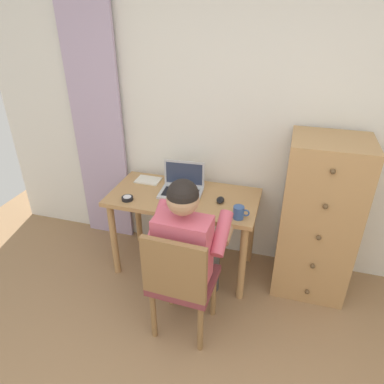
{
  "coord_description": "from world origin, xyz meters",
  "views": [
    {
      "loc": [
        0.27,
        -0.52,
        2.11
      ],
      "look_at": [
        -0.39,
        1.73,
        0.83
      ],
      "focal_mm": 32.79,
      "sensor_mm": 36.0,
      "label": 1
    }
  ],
  "objects_px": {
    "notebook_pad": "(148,180)",
    "coffee_mug": "(239,212)",
    "desk": "(184,207)",
    "dresser": "(318,219)",
    "chair": "(180,280)",
    "computer_mouse": "(220,200)",
    "laptop": "(182,186)",
    "desk_clock": "(127,198)",
    "person_seated": "(189,242)"
  },
  "relations": [
    {
      "from": "desk",
      "to": "computer_mouse",
      "type": "relative_size",
      "value": 12.0
    },
    {
      "from": "person_seated",
      "to": "laptop",
      "type": "xyz_separation_m",
      "value": [
        -0.23,
        0.57,
        0.1
      ]
    },
    {
      "from": "dresser",
      "to": "chair",
      "type": "xyz_separation_m",
      "value": [
        -0.86,
        -0.77,
        -0.15
      ]
    },
    {
      "from": "computer_mouse",
      "to": "coffee_mug",
      "type": "height_order",
      "value": "coffee_mug"
    },
    {
      "from": "coffee_mug",
      "to": "desk",
      "type": "bearing_deg",
      "value": 156.79
    },
    {
      "from": "desk",
      "to": "coffee_mug",
      "type": "relative_size",
      "value": 10.0
    },
    {
      "from": "chair",
      "to": "person_seated",
      "type": "height_order",
      "value": "person_seated"
    },
    {
      "from": "person_seated",
      "to": "coffee_mug",
      "type": "distance_m",
      "value": 0.43
    },
    {
      "from": "desk",
      "to": "coffee_mug",
      "type": "distance_m",
      "value": 0.55
    },
    {
      "from": "computer_mouse",
      "to": "person_seated",
      "type": "bearing_deg",
      "value": -107.09
    },
    {
      "from": "dresser",
      "to": "person_seated",
      "type": "relative_size",
      "value": 1.08
    },
    {
      "from": "computer_mouse",
      "to": "desk_clock",
      "type": "relative_size",
      "value": 1.11
    },
    {
      "from": "dresser",
      "to": "coffee_mug",
      "type": "distance_m",
      "value": 0.65
    },
    {
      "from": "computer_mouse",
      "to": "coffee_mug",
      "type": "distance_m",
      "value": 0.26
    },
    {
      "from": "laptop",
      "to": "computer_mouse",
      "type": "xyz_separation_m",
      "value": [
        0.34,
        -0.07,
        -0.04
      ]
    },
    {
      "from": "chair",
      "to": "person_seated",
      "type": "xyz_separation_m",
      "value": [
        0.01,
        0.18,
        0.18
      ]
    },
    {
      "from": "chair",
      "to": "desk_clock",
      "type": "distance_m",
      "value": 0.82
    },
    {
      "from": "desk_clock",
      "to": "notebook_pad",
      "type": "relative_size",
      "value": 0.43
    },
    {
      "from": "laptop",
      "to": "notebook_pad",
      "type": "height_order",
      "value": "laptop"
    },
    {
      "from": "desk_clock",
      "to": "notebook_pad",
      "type": "bearing_deg",
      "value": 85.6
    },
    {
      "from": "computer_mouse",
      "to": "notebook_pad",
      "type": "xyz_separation_m",
      "value": [
        -0.68,
        0.18,
        -0.01
      ]
    },
    {
      "from": "notebook_pad",
      "to": "coffee_mug",
      "type": "distance_m",
      "value": 0.94
    },
    {
      "from": "laptop",
      "to": "notebook_pad",
      "type": "bearing_deg",
      "value": 163.16
    },
    {
      "from": "dresser",
      "to": "laptop",
      "type": "relative_size",
      "value": 3.62
    },
    {
      "from": "chair",
      "to": "computer_mouse",
      "type": "xyz_separation_m",
      "value": [
        0.11,
        0.68,
        0.25
      ]
    },
    {
      "from": "laptop",
      "to": "desk_clock",
      "type": "bearing_deg",
      "value": -145.69
    },
    {
      "from": "dresser",
      "to": "laptop",
      "type": "xyz_separation_m",
      "value": [
        -1.08,
        -0.02,
        0.13
      ]
    },
    {
      "from": "computer_mouse",
      "to": "desk_clock",
      "type": "distance_m",
      "value": 0.73
    },
    {
      "from": "person_seated",
      "to": "dresser",
      "type": "bearing_deg",
      "value": 34.82
    },
    {
      "from": "chair",
      "to": "computer_mouse",
      "type": "height_order",
      "value": "chair"
    },
    {
      "from": "person_seated",
      "to": "notebook_pad",
      "type": "xyz_separation_m",
      "value": [
        -0.58,
        0.68,
        0.06
      ]
    },
    {
      "from": "desk",
      "to": "laptop",
      "type": "xyz_separation_m",
      "value": [
        -0.03,
        0.06,
        0.16
      ]
    },
    {
      "from": "laptop",
      "to": "computer_mouse",
      "type": "bearing_deg",
      "value": -12.25
    },
    {
      "from": "person_seated",
      "to": "desk_clock",
      "type": "bearing_deg",
      "value": 152.14
    },
    {
      "from": "desk",
      "to": "coffee_mug",
      "type": "xyz_separation_m",
      "value": [
        0.48,
        -0.21,
        0.16
      ]
    },
    {
      "from": "dresser",
      "to": "person_seated",
      "type": "bearing_deg",
      "value": -145.18
    },
    {
      "from": "chair",
      "to": "laptop",
      "type": "relative_size",
      "value": 2.47
    },
    {
      "from": "laptop",
      "to": "notebook_pad",
      "type": "distance_m",
      "value": 0.36
    },
    {
      "from": "chair",
      "to": "coffee_mug",
      "type": "height_order",
      "value": "chair"
    },
    {
      "from": "dresser",
      "to": "chair",
      "type": "distance_m",
      "value": 1.16
    },
    {
      "from": "chair",
      "to": "desk_clock",
      "type": "height_order",
      "value": "chair"
    },
    {
      "from": "desk",
      "to": "notebook_pad",
      "type": "distance_m",
      "value": 0.43
    },
    {
      "from": "dresser",
      "to": "computer_mouse",
      "type": "xyz_separation_m",
      "value": [
        -0.75,
        -0.09,
        0.1
      ]
    },
    {
      "from": "laptop",
      "to": "desk_clock",
      "type": "relative_size",
      "value": 3.96
    },
    {
      "from": "person_seated",
      "to": "desk_clock",
      "type": "relative_size",
      "value": 13.3
    },
    {
      "from": "chair",
      "to": "dresser",
      "type": "bearing_deg",
      "value": 42.09
    },
    {
      "from": "computer_mouse",
      "to": "coffee_mug",
      "type": "relative_size",
      "value": 0.83
    },
    {
      "from": "desk",
      "to": "computer_mouse",
      "type": "distance_m",
      "value": 0.33
    },
    {
      "from": "desk_clock",
      "to": "notebook_pad",
      "type": "distance_m",
      "value": 0.36
    },
    {
      "from": "notebook_pad",
      "to": "coffee_mug",
      "type": "bearing_deg",
      "value": -22.93
    }
  ]
}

